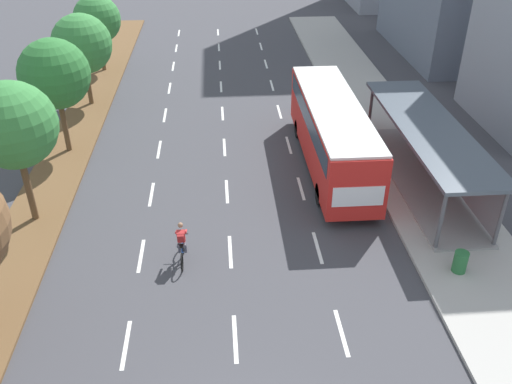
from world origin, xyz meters
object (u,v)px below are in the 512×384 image
median_tree_fourth (54,74)px  median_tree_farthest (97,19)px  median_tree_third (13,126)px  trash_bin (460,262)px  bus (332,129)px  median_tree_fifth (82,44)px  cyclist (182,244)px  bus_shelter (431,148)px

median_tree_fourth → median_tree_farthest: bearing=91.1°
median_tree_third → trash_bin: (16.71, -4.83, -3.87)m
bus → median_tree_fourth: 13.89m
median_tree_third → median_tree_fourth: bearing=89.7°
median_tree_fourth → median_tree_third: bearing=-90.3°
median_tree_third → median_tree_fourth: median_tree_third is taller
median_tree_farthest → bus: bearing=-48.6°
median_tree_fourth → median_tree_farthest: median_tree_fourth is taller
median_tree_third → median_tree_farthest: bearing=90.6°
bus → median_tree_fifth: (-13.47, 9.07, 1.80)m
median_tree_fifth → cyclist: bearing=-68.5°
median_tree_farthest → bus_shelter: bearing=-44.3°
median_tree_fourth → trash_bin: (16.67, -11.30, -3.69)m
median_tree_fifth → median_tree_farthest: bearing=92.1°
bus → trash_bin: bus is taller
bus_shelter → median_tree_third: median_tree_third is taller
bus → median_tree_farthest: size_ratio=2.14×
median_tree_farthest → trash_bin: 29.73m
median_tree_fifth → median_tree_farthest: 6.48m
median_tree_third → median_tree_fourth: size_ratio=1.03×
bus → trash_bin: bearing=-69.8°
bus → median_tree_farthest: median_tree_farthest is taller
bus → trash_bin: (3.20, -8.71, -1.49)m
median_tree_third → cyclist: bearing=-27.0°
cyclist → median_tree_third: median_tree_third is taller
median_tree_fourth → trash_bin: 20.47m
median_tree_third → median_tree_farthest: 19.44m
bus → median_tree_fourth: size_ratio=1.91×
cyclist → median_tree_third: size_ratio=0.30×
bus_shelter → median_tree_fourth: median_tree_fourth is taller
bus → median_tree_third: size_ratio=1.86×
median_tree_fifth → median_tree_farthest: median_tree_fifth is taller
median_tree_third → median_tree_farthest: (-0.20, 19.42, -0.71)m
bus → median_tree_third: median_tree_third is taller
cyclist → trash_bin: bearing=-8.6°
bus_shelter → median_tree_farthest: (-17.99, 17.54, 1.87)m
bus → median_tree_fifth: 16.34m
trash_bin → bus_shelter: bearing=80.9°
cyclist → median_tree_third: (-6.42, 3.28, 3.66)m
bus → median_tree_farthest: bearing=131.4°
trash_bin → cyclist: bearing=171.4°
cyclist → median_tree_fifth: 17.71m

